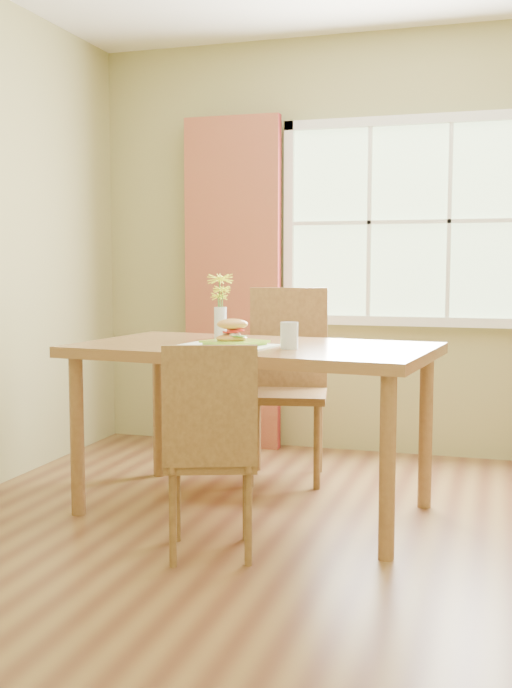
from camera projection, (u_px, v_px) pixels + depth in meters
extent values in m
cube|color=brown|center=(354.00, 554.00, 3.45)|extent=(4.20, 3.80, 0.02)
cube|color=#98935B|center=(409.00, 246.00, 5.14)|extent=(4.20, 0.02, 2.70)
cube|color=#98935B|center=(182.00, 201.00, 1.50)|extent=(4.20, 0.02, 2.70)
cube|color=#B9DDA7|center=(409.00, 222.00, 5.09)|extent=(1.50, 0.02, 1.20)
cube|color=white|center=(411.00, 120.00, 5.00)|extent=(1.62, 0.04, 0.06)
cube|color=white|center=(407.00, 321.00, 5.13)|extent=(1.62, 0.04, 0.06)
cube|color=white|center=(289.00, 224.00, 5.29)|extent=(0.06, 0.04, 1.32)
cube|color=white|center=(409.00, 222.00, 5.07)|extent=(1.50, 0.03, 0.02)
cube|color=maroon|center=(233.00, 284.00, 5.37)|extent=(0.65, 0.08, 2.20)
cube|color=brown|center=(254.00, 350.00, 3.96)|extent=(1.81, 1.14, 0.05)
cylinder|color=brown|center=(77.00, 436.00, 3.94)|extent=(0.07, 0.07, 0.79)
cylinder|color=brown|center=(387.00, 467.00, 3.34)|extent=(0.07, 0.07, 0.79)
cylinder|color=brown|center=(159.00, 409.00, 4.67)|extent=(0.07, 0.07, 0.79)
cylinder|color=brown|center=(426.00, 431.00, 4.06)|extent=(0.07, 0.07, 0.79)
cube|color=brown|center=(211.00, 459.00, 3.41)|extent=(0.49, 0.49, 0.04)
cube|color=brown|center=(210.00, 405.00, 3.21)|extent=(0.37, 0.16, 0.49)
cylinder|color=brown|center=(173.00, 520.00, 3.27)|extent=(0.03, 0.03, 0.39)
cylinder|color=brown|center=(248.00, 519.00, 3.29)|extent=(0.03, 0.03, 0.39)
cylinder|color=brown|center=(177.00, 498.00, 3.58)|extent=(0.03, 0.03, 0.39)
cylinder|color=brown|center=(246.00, 497.00, 3.59)|extent=(0.03, 0.03, 0.39)
cube|color=brown|center=(286.00, 395.00, 4.58)|extent=(0.53, 0.53, 0.04)
cube|color=brown|center=(289.00, 337.00, 4.76)|extent=(0.46, 0.12, 0.59)
cylinder|color=brown|center=(250.00, 446.00, 4.45)|extent=(0.04, 0.04, 0.47)
cylinder|color=brown|center=(317.00, 447.00, 4.41)|extent=(0.04, 0.04, 0.47)
cylinder|color=brown|center=(258.00, 432.00, 4.81)|extent=(0.04, 0.04, 0.47)
cylinder|color=brown|center=(319.00, 433.00, 4.77)|extent=(0.04, 0.04, 0.47)
cube|color=beige|center=(225.00, 346.00, 3.86)|extent=(0.49, 0.39, 0.01)
cube|color=#9DDC37|center=(235.00, 344.00, 3.88)|extent=(0.33, 0.33, 0.01)
ellipsoid|color=#DD9C4B|center=(232.00, 338.00, 3.87)|extent=(0.18, 0.16, 0.04)
ellipsoid|color=#4C8C2D|center=(239.00, 336.00, 3.84)|extent=(0.09, 0.06, 0.01)
cylinder|color=red|center=(231.00, 332.00, 3.87)|extent=(0.08, 0.08, 0.01)
cylinder|color=red|center=(237.00, 330.00, 3.87)|extent=(0.08, 0.08, 0.01)
ellipsoid|color=#DD9C4B|center=(232.00, 324.00, 3.87)|extent=(0.18, 0.16, 0.05)
cylinder|color=silver|center=(289.00, 335.00, 3.76)|extent=(0.08, 0.08, 0.13)
cylinder|color=silver|center=(289.00, 338.00, 3.76)|extent=(0.07, 0.07, 0.10)
cylinder|color=silver|center=(220.00, 323.00, 4.28)|extent=(0.07, 0.07, 0.17)
cylinder|color=silver|center=(220.00, 330.00, 4.29)|extent=(0.06, 0.06, 0.08)
cylinder|color=#3D7028|center=(220.00, 309.00, 4.28)|extent=(0.01, 0.01, 0.32)
cylinder|color=#3D7028|center=(222.00, 314.00, 4.27)|extent=(0.01, 0.01, 0.26)
cylinder|color=#3D7028|center=(219.00, 317.00, 4.29)|extent=(0.01, 0.01, 0.22)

